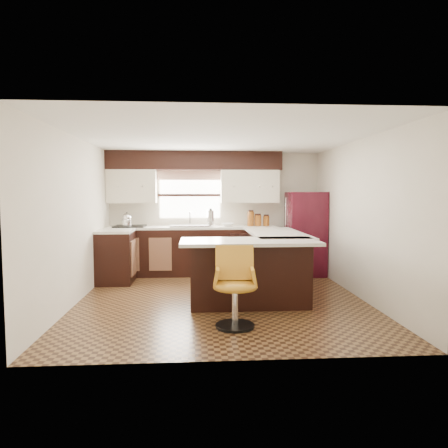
{
  "coord_description": "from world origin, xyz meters",
  "views": [
    {
      "loc": [
        -0.35,
        -5.86,
        1.59
      ],
      "look_at": [
        0.07,
        0.45,
        1.1
      ],
      "focal_mm": 32.0,
      "sensor_mm": 36.0,
      "label": 1
    }
  ],
  "objects": [
    {
      "name": "counter_pen_long",
      "position": [
        0.95,
        0.62,
        0.92
      ],
      "size": [
        0.84,
        1.95,
        0.04
      ],
      "primitive_type": "cube",
      "color": "silver",
      "rests_on": "peninsula_long"
    },
    {
      "name": "wall_right",
      "position": [
        2.1,
        0.0,
        1.2
      ],
      "size": [
        0.0,
        4.4,
        4.4
      ],
      "primitive_type": "plane",
      "rotation": [
        1.57,
        0.0,
        -1.57
      ],
      "color": "beige",
      "rests_on": "floor"
    },
    {
      "name": "counter_back",
      "position": [
        -0.45,
        1.9,
        0.92
      ],
      "size": [
        3.3,
        0.6,
        0.04
      ],
      "primitive_type": "cube",
      "color": "silver",
      "rests_on": "base_cab_back"
    },
    {
      "name": "floor",
      "position": [
        0.0,
        0.0,
        0.0
      ],
      "size": [
        4.4,
        4.4,
        0.0
      ],
      "primitive_type": "plane",
      "color": "#49301A",
      "rests_on": "ground"
    },
    {
      "name": "soffit",
      "position": [
        -0.4,
        2.03,
        2.22
      ],
      "size": [
        3.4,
        0.35,
        0.36
      ],
      "primitive_type": "cube",
      "color": "black",
      "rests_on": "wall_back"
    },
    {
      "name": "kettle",
      "position": [
        -1.7,
        1.88,
        1.1
      ],
      "size": [
        0.19,
        0.19,
        0.25
      ],
      "primitive_type": null,
      "color": "silver",
      "rests_on": "cooktop"
    },
    {
      "name": "percolator",
      "position": [
        -0.1,
        1.9,
        1.1
      ],
      "size": [
        0.13,
        0.13,
        0.31
      ],
      "primitive_type": "cylinder",
      "color": "silver",
      "rests_on": "counter_back"
    },
    {
      "name": "bar_chair",
      "position": [
        0.09,
        -1.24,
        0.48
      ],
      "size": [
        0.54,
        0.54,
        0.95
      ],
      "primitive_type": null,
      "rotation": [
        0.0,
        0.0,
        -0.05
      ],
      "color": "#C38520",
      "rests_on": "floor"
    },
    {
      "name": "base_cab_left",
      "position": [
        -1.8,
        1.25,
        0.45
      ],
      "size": [
        0.6,
        0.7,
        0.9
      ],
      "primitive_type": "cube",
      "color": "black",
      "rests_on": "floor"
    },
    {
      "name": "canister_large",
      "position": [
        0.69,
        1.92,
        1.09
      ],
      "size": [
        0.13,
        0.13,
        0.28
      ],
      "primitive_type": "cylinder",
      "color": "brown",
      "rests_on": "counter_back"
    },
    {
      "name": "counter_pen_return",
      "position": [
        0.35,
        -0.44,
        0.92
      ],
      "size": [
        1.89,
        0.84,
        0.04
      ],
      "primitive_type": "cube",
      "color": "silver",
      "rests_on": "peninsula_return"
    },
    {
      "name": "wall_left",
      "position": [
        -2.1,
        0.0,
        1.2
      ],
      "size": [
        0.0,
        4.4,
        4.4
      ],
      "primitive_type": "plane",
      "rotation": [
        1.57,
        0.0,
        1.57
      ],
      "color": "beige",
      "rests_on": "floor"
    },
    {
      "name": "wall_front",
      "position": [
        0.0,
        -2.2,
        1.2
      ],
      "size": [
        4.4,
        0.0,
        4.4
      ],
      "primitive_type": "plane",
      "rotation": [
        -1.57,
        0.0,
        0.0
      ],
      "color": "beige",
      "rests_on": "floor"
    },
    {
      "name": "sink",
      "position": [
        -0.5,
        1.88,
        0.96
      ],
      "size": [
        0.75,
        0.45,
        0.03
      ],
      "primitive_type": "cube",
      "color": "#B2B2B7",
      "rests_on": "counter_back"
    },
    {
      "name": "base_cab_back",
      "position": [
        -0.45,
        1.9,
        0.45
      ],
      "size": [
        3.3,
        0.6,
        0.9
      ],
      "primitive_type": "cube",
      "color": "black",
      "rests_on": "floor"
    },
    {
      "name": "canister_med",
      "position": [
        0.84,
        1.92,
        1.05
      ],
      "size": [
        0.14,
        0.14,
        0.21
      ],
      "primitive_type": "cylinder",
      "color": "brown",
      "rests_on": "counter_back"
    },
    {
      "name": "wall_back",
      "position": [
        0.0,
        2.2,
        1.2
      ],
      "size": [
        4.4,
        0.0,
        4.4
      ],
      "primitive_type": "plane",
      "rotation": [
        1.57,
        0.0,
        0.0
      ],
      "color": "beige",
      "rests_on": "floor"
    },
    {
      "name": "mixing_bowl",
      "position": [
        0.24,
        1.9,
        0.98
      ],
      "size": [
        0.27,
        0.27,
        0.06
      ],
      "primitive_type": "imported",
      "rotation": [
        0.0,
        0.0,
        -0.07
      ],
      "color": "white",
      "rests_on": "counter_back"
    },
    {
      "name": "refrigerator",
      "position": [
        1.73,
        1.7,
        0.81
      ],
      "size": [
        0.69,
        0.66,
        1.61
      ],
      "primitive_type": "cube",
      "color": "#3C0A15",
      "rests_on": "floor"
    },
    {
      "name": "canister_small",
      "position": [
        1.0,
        1.92,
        1.04
      ],
      "size": [
        0.12,
        0.12,
        0.19
      ],
      "primitive_type": "cylinder",
      "color": "brown",
      "rests_on": "counter_back"
    },
    {
      "name": "counter_left",
      "position": [
        -1.8,
        1.25,
        0.92
      ],
      "size": [
        0.6,
        0.7,
        0.04
      ],
      "primitive_type": "cube",
      "color": "silver",
      "rests_on": "base_cab_left"
    },
    {
      "name": "peninsula_long",
      "position": [
        0.9,
        0.62,
        0.45
      ],
      "size": [
        0.6,
        1.95,
        0.9
      ],
      "primitive_type": "cube",
      "color": "black",
      "rests_on": "floor"
    },
    {
      "name": "window_pane",
      "position": [
        -0.5,
        2.18,
        1.55
      ],
      "size": [
        1.2,
        0.02,
        0.9
      ],
      "primitive_type": "cube",
      "color": "white",
      "rests_on": "wall_back"
    },
    {
      "name": "upper_cab_right",
      "position": [
        0.68,
        2.03,
        1.72
      ],
      "size": [
        1.14,
        0.35,
        0.64
      ],
      "primitive_type": "cube",
      "color": "beige",
      "rests_on": "wall_back"
    },
    {
      "name": "peninsula_return",
      "position": [
        0.38,
        -0.35,
        0.45
      ],
      "size": [
        1.65,
        0.6,
        0.9
      ],
      "primitive_type": "cube",
      "color": "black",
      "rests_on": "floor"
    },
    {
      "name": "valance",
      "position": [
        -0.5,
        2.14,
        1.94
      ],
      "size": [
        1.3,
        0.06,
        0.18
      ],
      "primitive_type": "cube",
      "color": "#D19B93",
      "rests_on": "wall_back"
    },
    {
      "name": "upper_cab_left",
      "position": [
        -1.62,
        2.03,
        1.72
      ],
      "size": [
        0.94,
        0.35,
        0.64
      ],
      "primitive_type": "cube",
      "color": "beige",
      "rests_on": "wall_back"
    },
    {
      "name": "cooktop",
      "position": [
        -1.65,
        1.88,
        0.96
      ],
      "size": [
        0.58,
        0.5,
        0.02
      ],
      "primitive_type": "cube",
      "color": "black",
      "rests_on": "counter_back"
    },
    {
      "name": "dishwasher",
      "position": [
        0.55,
        1.61,
        0.43
      ],
      "size": [
        0.58,
        0.03,
        0.78
      ],
      "primitive_type": "cube",
      "color": "black",
      "rests_on": "floor"
    },
    {
      "name": "ceiling",
      "position": [
        0.0,
        0.0,
        2.4
      ],
      "size": [
        4.4,
        4.4,
        0.0
      ],
      "primitive_type": "plane",
      "rotation": [
        3.14,
        0.0,
        0.0
      ],
      "color": "silver",
      "rests_on": "wall_back"
    }
  ]
}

